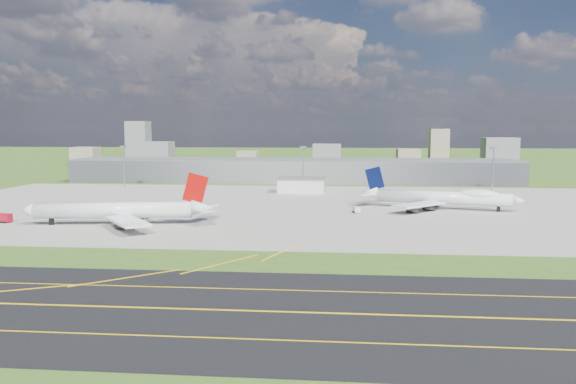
# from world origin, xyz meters

# --- Properties ---
(ground) EXTENTS (1400.00, 1400.00, 0.00)m
(ground) POSITION_xyz_m (0.00, 150.00, 0.00)
(ground) COLOR #385A1C
(ground) RESTS_ON ground
(taxiway) EXTENTS (1400.00, 60.00, 0.06)m
(taxiway) POSITION_xyz_m (0.00, -110.00, 0.03)
(taxiway) COLOR black
(taxiway) RESTS_ON ground
(apron) EXTENTS (360.00, 190.00, 0.08)m
(apron) POSITION_xyz_m (10.00, 40.00, 0.04)
(apron) COLOR gray
(apron) RESTS_ON ground
(terminal) EXTENTS (300.00, 42.00, 15.00)m
(terminal) POSITION_xyz_m (0.00, 165.00, 7.50)
(terminal) COLOR slate
(terminal) RESTS_ON ground
(ops_building) EXTENTS (26.00, 16.00, 8.00)m
(ops_building) POSITION_xyz_m (10.00, 100.00, 4.00)
(ops_building) COLOR silver
(ops_building) RESTS_ON ground
(mast_west) EXTENTS (3.50, 2.00, 25.90)m
(mast_west) POSITION_xyz_m (-100.00, 115.00, 17.71)
(mast_west) COLOR gray
(mast_west) RESTS_ON ground
(mast_center) EXTENTS (3.50, 2.00, 25.90)m
(mast_center) POSITION_xyz_m (10.00, 115.00, 17.71)
(mast_center) COLOR gray
(mast_center) RESTS_ON ground
(mast_east) EXTENTS (3.50, 2.00, 25.90)m
(mast_east) POSITION_xyz_m (120.00, 115.00, 17.71)
(mast_east) COLOR gray
(mast_east) RESTS_ON ground
(airliner_red_twin) EXTENTS (72.28, 55.92, 19.84)m
(airliner_red_twin) POSITION_xyz_m (-50.79, -14.06, 5.28)
(airliner_red_twin) COLOR white
(airliner_red_twin) RESTS_ON ground
(airliner_blue_quad) EXTENTS (70.61, 54.33, 18.76)m
(airliner_blue_quad) POSITION_xyz_m (78.04, 39.12, 5.21)
(airliner_blue_quad) COLOR white
(airliner_blue_quad) RESTS_ON ground
(fire_truck) EXTENTS (8.18, 4.20, 3.47)m
(fire_truck) POSITION_xyz_m (-98.59, -13.94, 1.73)
(fire_truck) COLOR maroon
(fire_truck) RESTS_ON ground
(tug_yellow) EXTENTS (4.05, 3.75, 1.77)m
(tug_yellow) POSITION_xyz_m (-54.07, 2.33, 0.92)
(tug_yellow) COLOR #BE680B
(tug_yellow) RESTS_ON ground
(van_white_near) EXTENTS (3.48, 5.62, 2.65)m
(van_white_near) POSITION_xyz_m (38.93, 24.09, 1.33)
(van_white_near) COLOR silver
(van_white_near) RESTS_ON ground
(van_white_far) EXTENTS (4.43, 3.79, 2.15)m
(van_white_far) POSITION_xyz_m (107.75, 53.47, 1.10)
(van_white_far) COLOR silver
(van_white_far) RESTS_ON ground
(bldg_far_w) EXTENTS (24.00, 20.00, 18.00)m
(bldg_far_w) POSITION_xyz_m (-220.00, 320.00, 9.00)
(bldg_far_w) COLOR gray
(bldg_far_w) RESTS_ON ground
(bldg_w) EXTENTS (28.00, 22.00, 24.00)m
(bldg_w) POSITION_xyz_m (-140.00, 300.00, 12.00)
(bldg_w) COLOR slate
(bldg_w) RESTS_ON ground
(bldg_cw) EXTENTS (20.00, 18.00, 14.00)m
(bldg_cw) POSITION_xyz_m (-60.00, 340.00, 7.00)
(bldg_cw) COLOR gray
(bldg_cw) RESTS_ON ground
(bldg_c) EXTENTS (26.00, 20.00, 22.00)m
(bldg_c) POSITION_xyz_m (20.00, 310.00, 11.00)
(bldg_c) COLOR slate
(bldg_c) RESTS_ON ground
(bldg_ce) EXTENTS (22.00, 24.00, 16.00)m
(bldg_ce) POSITION_xyz_m (100.00, 350.00, 8.00)
(bldg_ce) COLOR gray
(bldg_ce) RESTS_ON ground
(bldg_e) EXTENTS (30.00, 22.00, 28.00)m
(bldg_e) POSITION_xyz_m (180.00, 320.00, 14.00)
(bldg_e) COLOR slate
(bldg_e) RESTS_ON ground
(bldg_tall_w) EXTENTS (22.00, 20.00, 44.00)m
(bldg_tall_w) POSITION_xyz_m (-180.00, 360.00, 22.00)
(bldg_tall_w) COLOR slate
(bldg_tall_w) RESTS_ON ground
(bldg_tall_e) EXTENTS (20.00, 18.00, 36.00)m
(bldg_tall_e) POSITION_xyz_m (140.00, 410.00, 18.00)
(bldg_tall_e) COLOR gray
(bldg_tall_e) RESTS_ON ground
(tree_far_w) EXTENTS (7.20, 7.20, 8.80)m
(tree_far_w) POSITION_xyz_m (-200.00, 270.00, 5.18)
(tree_far_w) COLOR #382314
(tree_far_w) RESTS_ON ground
(tree_w) EXTENTS (6.75, 6.75, 8.25)m
(tree_w) POSITION_xyz_m (-110.00, 265.00, 4.86)
(tree_w) COLOR #382314
(tree_w) RESTS_ON ground
(tree_c) EXTENTS (8.10, 8.10, 9.90)m
(tree_c) POSITION_xyz_m (-20.00, 280.00, 5.84)
(tree_c) COLOR #382314
(tree_c) RESTS_ON ground
(tree_e) EXTENTS (7.65, 7.65, 9.35)m
(tree_e) POSITION_xyz_m (70.00, 275.00, 5.51)
(tree_e) COLOR #382314
(tree_e) RESTS_ON ground
(tree_far_e) EXTENTS (6.30, 6.30, 7.70)m
(tree_far_e) POSITION_xyz_m (160.00, 285.00, 4.53)
(tree_far_e) COLOR #382314
(tree_far_e) RESTS_ON ground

